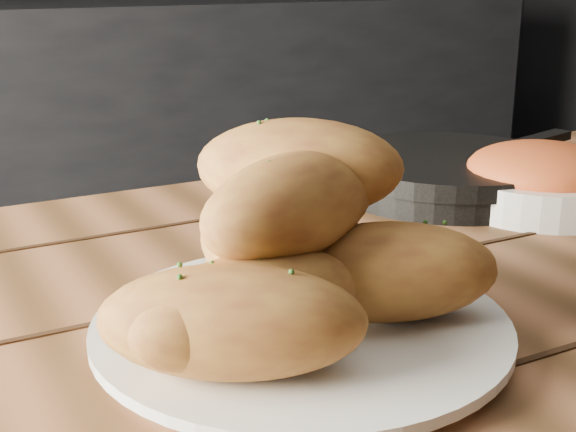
# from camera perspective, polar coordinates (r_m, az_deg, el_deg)

# --- Properties ---
(counter) EXTENTS (2.80, 0.60, 0.90)m
(counter) POSITION_cam_1_polar(r_m,az_deg,el_deg) (2.66, -11.71, 4.93)
(counter) COLOR black
(counter) RESTS_ON ground
(table) EXTENTS (1.51, 0.91, 0.75)m
(table) POSITION_cam_1_polar(r_m,az_deg,el_deg) (0.69, 9.00, -14.08)
(table) COLOR #935A37
(table) RESTS_ON ground
(plate) EXTENTS (0.30, 0.30, 0.02)m
(plate) POSITION_cam_1_polar(r_m,az_deg,el_deg) (0.58, 0.95, -8.10)
(plate) COLOR white
(plate) RESTS_ON table
(bread_rolls) EXTENTS (0.31, 0.26, 0.14)m
(bread_rolls) POSITION_cam_1_polar(r_m,az_deg,el_deg) (0.55, -0.05, -2.65)
(bread_rolls) COLOR #BA8333
(bread_rolls) RESTS_ON plate
(skillet) EXTENTS (0.41, 0.28, 0.05)m
(skillet) POSITION_cam_1_polar(r_m,az_deg,el_deg) (0.98, 11.35, 3.05)
(skillet) COLOR black
(skillet) RESTS_ON table
(bowl) EXTENTS (0.19, 0.19, 0.07)m
(bowl) POSITION_cam_1_polar(r_m,az_deg,el_deg) (0.93, 17.56, 2.48)
(bowl) COLOR white
(bowl) RESTS_ON table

